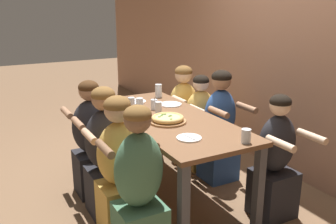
{
  "coord_description": "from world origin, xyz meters",
  "views": [
    {
      "loc": [
        2.94,
        -1.58,
        1.83
      ],
      "look_at": [
        0.0,
        0.0,
        0.84
      ],
      "focal_mm": 40.0,
      "sensor_mm": 36.0,
      "label": 1
    }
  ],
  "objects_px": {
    "diner_far_left": "(183,114)",
    "diner_near_midright": "(120,171)",
    "drinking_glass_b": "(159,92)",
    "diner_far_midleft": "(200,126)",
    "diner_near_right": "(139,191)",
    "drinking_glass_a": "(158,108)",
    "diner_far_right": "(275,163)",
    "diner_near_center": "(106,157)",
    "pizza_board_main": "(168,119)",
    "drinking_glass_c": "(140,104)",
    "drinking_glass_e": "(246,137)",
    "cocktail_glass_blue": "(154,105)",
    "diner_far_center": "(220,130)",
    "empty_plate_a": "(189,138)",
    "drinking_glass_d": "(131,105)",
    "diner_near_midleft": "(92,143)",
    "empty_plate_b": "(170,104)",
    "empty_plate_c": "(135,102)"
  },
  "relations": [
    {
      "from": "drinking_glass_d",
      "to": "diner_near_right",
      "type": "relative_size",
      "value": 0.11
    },
    {
      "from": "drinking_glass_b",
      "to": "diner_far_left",
      "type": "bearing_deg",
      "value": 100.17
    },
    {
      "from": "diner_far_center",
      "to": "diner_far_left",
      "type": "bearing_deg",
      "value": -90.0
    },
    {
      "from": "diner_near_midright",
      "to": "drinking_glass_c",
      "type": "bearing_deg",
      "value": 55.91
    },
    {
      "from": "cocktail_glass_blue",
      "to": "empty_plate_b",
      "type": "bearing_deg",
      "value": 107.38
    },
    {
      "from": "empty_plate_b",
      "to": "empty_plate_c",
      "type": "height_order",
      "value": "same"
    },
    {
      "from": "diner_far_midleft",
      "to": "diner_near_right",
      "type": "xyz_separation_m",
      "value": [
        1.15,
        -1.26,
        0.06
      ]
    },
    {
      "from": "diner_far_left",
      "to": "diner_far_right",
      "type": "bearing_deg",
      "value": 90.0
    },
    {
      "from": "empty_plate_a",
      "to": "diner_far_center",
      "type": "relative_size",
      "value": 0.17
    },
    {
      "from": "diner_near_midright",
      "to": "drinking_glass_b",
      "type": "bearing_deg",
      "value": 50.36
    },
    {
      "from": "empty_plate_a",
      "to": "drinking_glass_d",
      "type": "distance_m",
      "value": 0.95
    },
    {
      "from": "empty_plate_a",
      "to": "cocktail_glass_blue",
      "type": "relative_size",
      "value": 1.55
    },
    {
      "from": "pizza_board_main",
      "to": "diner_far_left",
      "type": "height_order",
      "value": "diner_far_left"
    },
    {
      "from": "empty_plate_a",
      "to": "empty_plate_b",
      "type": "relative_size",
      "value": 0.86
    },
    {
      "from": "empty_plate_b",
      "to": "drinking_glass_a",
      "type": "height_order",
      "value": "drinking_glass_a"
    },
    {
      "from": "drinking_glass_e",
      "to": "diner_near_midright",
      "type": "bearing_deg",
      "value": -120.65
    },
    {
      "from": "diner_far_left",
      "to": "diner_near_midright",
      "type": "height_order",
      "value": "diner_near_midright"
    },
    {
      "from": "drinking_glass_b",
      "to": "diner_far_left",
      "type": "xyz_separation_m",
      "value": [
        -0.07,
        0.37,
        -0.34
      ]
    },
    {
      "from": "drinking_glass_c",
      "to": "diner_far_center",
      "type": "bearing_deg",
      "value": 62.56
    },
    {
      "from": "cocktail_glass_blue",
      "to": "diner_near_midright",
      "type": "relative_size",
      "value": 0.11
    },
    {
      "from": "diner_far_midleft",
      "to": "drinking_glass_b",
      "type": "bearing_deg",
      "value": -40.18
    },
    {
      "from": "empty_plate_b",
      "to": "diner_far_midleft",
      "type": "xyz_separation_m",
      "value": [
        -0.04,
        0.41,
        -0.32
      ]
    },
    {
      "from": "empty_plate_a",
      "to": "diner_far_midleft",
      "type": "bearing_deg",
      "value": 142.73
    },
    {
      "from": "empty_plate_a",
      "to": "diner_near_right",
      "type": "relative_size",
      "value": 0.17
    },
    {
      "from": "diner_near_right",
      "to": "drinking_glass_c",
      "type": "bearing_deg",
      "value": 65.55
    },
    {
      "from": "drinking_glass_d",
      "to": "diner_near_midleft",
      "type": "distance_m",
      "value": 0.53
    },
    {
      "from": "diner_far_left",
      "to": "drinking_glass_b",
      "type": "bearing_deg",
      "value": 10.17
    },
    {
      "from": "drinking_glass_d",
      "to": "diner_near_right",
      "type": "xyz_separation_m",
      "value": [
        1.11,
        -0.42,
        -0.31
      ]
    },
    {
      "from": "drinking_glass_d",
      "to": "diner_far_right",
      "type": "distance_m",
      "value": 1.46
    },
    {
      "from": "drinking_glass_d",
      "to": "diner_far_midleft",
      "type": "distance_m",
      "value": 0.93
    },
    {
      "from": "drinking_glass_a",
      "to": "empty_plate_b",
      "type": "bearing_deg",
      "value": 128.79
    },
    {
      "from": "empty_plate_a",
      "to": "drinking_glass_c",
      "type": "height_order",
      "value": "drinking_glass_c"
    },
    {
      "from": "empty_plate_c",
      "to": "empty_plate_a",
      "type": "bearing_deg",
      "value": -3.3
    },
    {
      "from": "cocktail_glass_blue",
      "to": "drinking_glass_b",
      "type": "height_order",
      "value": "drinking_glass_b"
    },
    {
      "from": "drinking_glass_d",
      "to": "diner_near_midright",
      "type": "height_order",
      "value": "diner_near_midright"
    },
    {
      "from": "pizza_board_main",
      "to": "drinking_glass_d",
      "type": "distance_m",
      "value": 0.52
    },
    {
      "from": "empty_plate_a",
      "to": "diner_near_midright",
      "type": "xyz_separation_m",
      "value": [
        -0.22,
        -0.51,
        -0.26
      ]
    },
    {
      "from": "drinking_glass_b",
      "to": "diner_near_center",
      "type": "distance_m",
      "value": 1.21
    },
    {
      "from": "drinking_glass_e",
      "to": "diner_near_right",
      "type": "height_order",
      "value": "diner_near_right"
    },
    {
      "from": "drinking_glass_c",
      "to": "cocktail_glass_blue",
      "type": "bearing_deg",
      "value": 37.85
    },
    {
      "from": "drinking_glass_c",
      "to": "drinking_glass_e",
      "type": "xyz_separation_m",
      "value": [
        1.28,
        0.32,
        0.0
      ]
    },
    {
      "from": "diner_near_right",
      "to": "diner_near_midright",
      "type": "distance_m",
      "value": 0.38
    },
    {
      "from": "empty_plate_a",
      "to": "diner_near_midright",
      "type": "height_order",
      "value": "diner_near_midright"
    },
    {
      "from": "empty_plate_a",
      "to": "diner_near_right",
      "type": "xyz_separation_m",
      "value": [
        0.16,
        -0.51,
        -0.26
      ]
    },
    {
      "from": "drinking_glass_a",
      "to": "diner_near_midleft",
      "type": "relative_size",
      "value": 0.1
    },
    {
      "from": "drinking_glass_a",
      "to": "diner_far_right",
      "type": "distance_m",
      "value": 1.2
    },
    {
      "from": "cocktail_glass_blue",
      "to": "diner_far_center",
      "type": "bearing_deg",
      "value": 68.15
    },
    {
      "from": "drinking_glass_e",
      "to": "diner_near_midright",
      "type": "relative_size",
      "value": 0.1
    },
    {
      "from": "pizza_board_main",
      "to": "drinking_glass_d",
      "type": "height_order",
      "value": "drinking_glass_d"
    },
    {
      "from": "diner_near_midleft",
      "to": "drinking_glass_c",
      "type": "bearing_deg",
      "value": 4.04
    }
  ]
}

